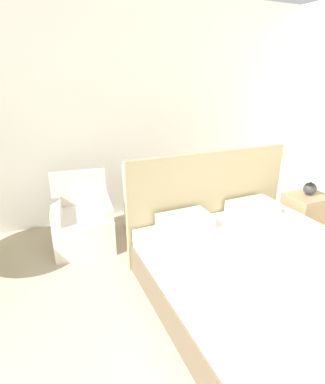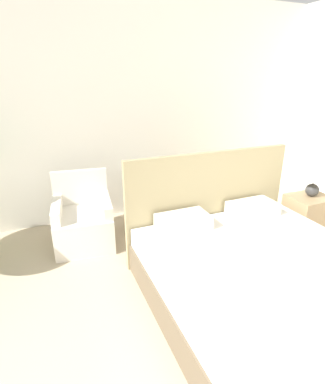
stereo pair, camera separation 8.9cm
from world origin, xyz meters
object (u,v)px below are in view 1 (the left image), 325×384
(armchair_near_window_right, at_px, (156,211))
(armchair_near_window_left, at_px, (83,224))
(bed, at_px, (268,279))
(nightstand, at_px, (304,217))
(table_lamp, at_px, (313,171))

(armchair_near_window_right, bearing_deg, armchair_near_window_left, 176.26)
(bed, distance_m, nightstand, 1.46)
(armchair_near_window_left, distance_m, table_lamp, 2.77)
(nightstand, bearing_deg, armchair_near_window_left, 159.64)
(armchair_near_window_left, distance_m, armchair_near_window_right, 0.94)
(table_lamp, bearing_deg, nightstand, -148.75)
(armchair_near_window_left, bearing_deg, bed, -46.41)
(bed, bearing_deg, table_lamp, 31.30)
(armchair_near_window_right, bearing_deg, bed, -82.50)
(bed, xyz_separation_m, armchair_near_window_left, (-1.28, 1.70, -0.01))
(armchair_near_window_left, bearing_deg, nightstand, -13.80)
(armchair_near_window_right, distance_m, nightstand, 1.84)
(armchair_near_window_right, relative_size, table_lamp, 1.89)
(bed, height_order, armchair_near_window_left, bed)
(table_lamp, bearing_deg, bed, -148.70)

